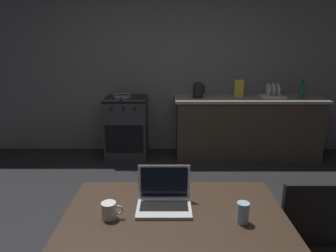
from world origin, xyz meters
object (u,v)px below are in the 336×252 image
cereal_box (237,88)px  stove_oven (125,127)px  laptop (163,200)px  drinking_glass (241,213)px  coffee_mug (108,211)px  dining_table (173,222)px  electric_kettle (197,90)px  dish_rack (271,94)px  chair (315,249)px  bottle (301,89)px  frying_pan (121,96)px

cereal_box → stove_oven: bearing=-179.2°
stove_oven → laptop: 2.92m
stove_oven → drinking_glass: size_ratio=7.66×
laptop → coffee_mug: laptop is taller
laptop → dining_table: bearing=-38.2°
electric_kettle → dish_rack: 1.09m
dining_table → electric_kettle: 2.94m
drinking_glass → dish_rack: 3.22m
chair → laptop: bearing=158.3°
laptop → dish_rack: bearing=60.9°
electric_kettle → chair: bearing=-81.2°
electric_kettle → laptop: bearing=-99.2°
cereal_box → laptop: bearing=-110.3°
drinking_glass → electric_kettle: bearing=89.4°
electric_kettle → bottle: bottle is taller
dish_rack → dining_table: bearing=-117.2°
electric_kettle → coffee_mug: (-0.76, -2.97, -0.21)m
stove_oven → laptop: (0.60, -2.84, 0.34)m
bottle → coffee_mug: bearing=-127.7°
frying_pan → cereal_box: cereal_box is taller
dining_table → bottle: bottle is taller
dish_rack → frying_pan: bearing=-179.3°
laptop → coffee_mug: bearing=-157.8°
drinking_glass → stove_oven: bearing=108.8°
chair → coffee_mug: size_ratio=7.16×
chair → electric_kettle: 2.99m
electric_kettle → drinking_glass: bearing=-90.6°
chair → laptop: laptop is taller
electric_kettle → cereal_box: 0.60m
stove_oven → drinking_glass: bearing=-71.2°
frying_pan → cereal_box: 1.71m
stove_oven → bottle: size_ratio=3.39×
electric_kettle → drinking_glass: 3.02m
dish_rack → bottle: bearing=-7.0°
laptop → electric_kettle: size_ratio=1.46×
laptop → dish_rack: (1.55, 2.84, 0.16)m
bottle → dish_rack: bearing=173.0°
dining_table → bottle: bearing=56.3°
bottle → cereal_box: bottle is taller
chair → electric_kettle: electric_kettle is taller
coffee_mug → electric_kettle: bearing=75.6°
dining_table → dish_rack: dish_rack is taller
stove_oven → electric_kettle: (1.06, 0.00, 0.56)m
bottle → drinking_glass: bottle is taller
electric_kettle → cereal_box: size_ratio=0.85×
bottle → dish_rack: size_ratio=0.79×
stove_oven → laptop: laptop is taller
bottle → cereal_box: size_ratio=1.04×
coffee_mug → chair: bearing=2.6°
electric_kettle → cereal_box: (0.60, 0.02, 0.02)m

